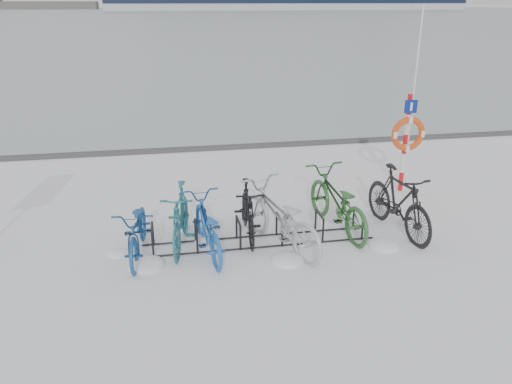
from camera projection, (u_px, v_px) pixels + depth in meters
ground at (259, 242)px, 8.68m from camera, size 900.00×900.00×0.00m
ice_sheet at (163, 14)px, 150.89m from camera, size 400.00×298.00×0.02m
quay_edge at (220, 148)px, 14.07m from camera, size 400.00×0.25×0.10m
bike_rack at (259, 233)px, 8.61m from camera, size 4.00×0.48×0.46m
lifebuoy_station at (408, 134)px, 10.53m from camera, size 0.74×0.22×3.87m
bike_0 at (138, 228)px, 8.13m from camera, size 0.76×1.84×0.94m
bike_1 at (180, 216)px, 8.40m from camera, size 0.80×1.86×1.08m
bike_2 at (207, 224)px, 8.22m from camera, size 0.87×1.91×0.97m
bike_3 at (248, 209)px, 8.77m from camera, size 0.56×1.70×1.01m
bike_4 at (280, 216)px, 8.34m from camera, size 1.55×2.29×1.14m
bike_5 at (337, 200)px, 9.02m from camera, size 1.07×2.24×1.13m
bike_6 at (399, 200)px, 8.91m from camera, size 0.83×2.07×1.21m
snow_drifts at (274, 247)px, 8.51m from camera, size 5.71×1.82×0.21m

